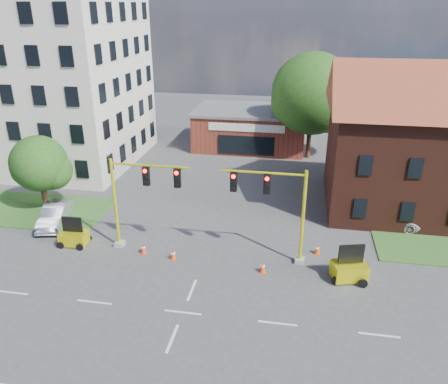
# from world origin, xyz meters

# --- Properties ---
(ground) EXTENTS (120.00, 120.00, 0.00)m
(ground) POSITION_xyz_m (0.00, 0.00, 0.00)
(ground) COLOR #414144
(ground) RESTS_ON ground
(lane_markings) EXTENTS (60.00, 36.00, 0.01)m
(lane_markings) POSITION_xyz_m (0.00, -3.00, 0.01)
(lane_markings) COLOR silver
(lane_markings) RESTS_ON ground
(office_block) EXTENTS (18.40, 15.40, 20.60)m
(office_block) POSITION_xyz_m (-20.00, 21.90, 10.31)
(office_block) COLOR silver
(office_block) RESTS_ON ground
(brick_shop) EXTENTS (12.40, 8.40, 4.30)m
(brick_shop) POSITION_xyz_m (0.00, 29.98, 2.16)
(brick_shop) COLOR brown
(brick_shop) RESTS_ON ground
(tree_large) EXTENTS (8.68, 8.27, 10.88)m
(tree_large) POSITION_xyz_m (6.92, 27.08, 6.46)
(tree_large) COLOR #382014
(tree_large) RESTS_ON ground
(tree_nw_front) EXTENTS (4.51, 4.30, 5.97)m
(tree_nw_front) POSITION_xyz_m (-13.78, 10.58, 3.65)
(tree_nw_front) COLOR #382014
(tree_nw_front) RESTS_ON ground
(signal_mast_west) EXTENTS (5.30, 0.60, 6.20)m
(signal_mast_west) POSITION_xyz_m (-4.36, 6.00, 3.92)
(signal_mast_west) COLOR #979691
(signal_mast_west) RESTS_ON ground
(signal_mast_east) EXTENTS (5.30, 0.60, 6.20)m
(signal_mast_east) POSITION_xyz_m (4.36, 6.00, 3.92)
(signal_mast_east) COLOR #979691
(signal_mast_east) RESTS_ON ground
(trailer_west) EXTENTS (1.81, 1.25, 2.00)m
(trailer_west) POSITION_xyz_m (-9.04, 5.60, 0.63)
(trailer_west) COLOR yellow
(trailer_west) RESTS_ON ground
(trailer_east) EXTENTS (2.24, 1.79, 2.22)m
(trailer_east) POSITION_xyz_m (8.87, 4.65, 0.70)
(trailer_east) COLOR yellow
(trailer_east) RESTS_ON ground
(cone_a) EXTENTS (0.40, 0.40, 0.70)m
(cone_a) POSITION_xyz_m (-1.96, 5.01, 0.34)
(cone_a) COLOR #E93D0C
(cone_a) RESTS_ON ground
(cone_b) EXTENTS (0.40, 0.40, 0.70)m
(cone_b) POSITION_xyz_m (-4.09, 5.38, 0.34)
(cone_b) COLOR #E93D0C
(cone_b) RESTS_ON ground
(cone_c) EXTENTS (0.40, 0.40, 0.70)m
(cone_c) POSITION_xyz_m (3.80, 4.52, 0.34)
(cone_c) COLOR #E93D0C
(cone_c) RESTS_ON ground
(cone_d) EXTENTS (0.40, 0.40, 0.70)m
(cone_d) POSITION_xyz_m (7.11, 7.27, 0.34)
(cone_d) COLOR #E93D0C
(cone_d) RESTS_ON ground
(pickup_white) EXTENTS (5.39, 2.99, 1.43)m
(pickup_white) POSITION_xyz_m (12.25, 12.31, 0.71)
(pickup_white) COLOR white
(pickup_white) RESTS_ON ground
(sedan_silver_front) EXTENTS (2.58, 4.81, 1.51)m
(sedan_silver_front) POSITION_xyz_m (-11.87, 8.20, 0.75)
(sedan_silver_front) COLOR #A5A7AD
(sedan_silver_front) RESTS_ON ground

